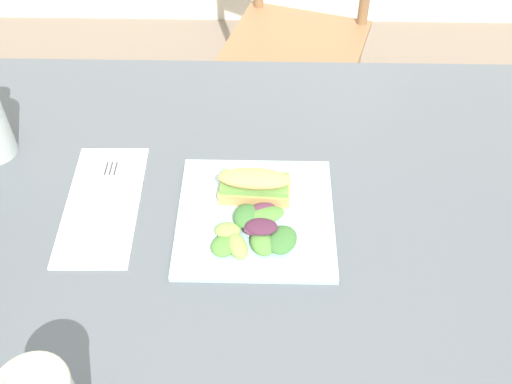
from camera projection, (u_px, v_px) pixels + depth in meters
name	position (u px, v px, depth m)	size (l,w,h in m)	color
dining_table	(265.00, 270.00, 1.04)	(1.26, 0.88, 0.74)	#51565B
chair_wooden_far	(298.00, 37.00, 1.84)	(0.50, 0.50, 0.87)	#8E6642
plate_lunch	(255.00, 217.00, 0.95)	(0.25, 0.25, 0.01)	silver
sandwich_half_front	(254.00, 185.00, 0.96)	(0.12, 0.06, 0.06)	tan
salad_mixed_greens	(254.00, 232.00, 0.91)	(0.14, 0.12, 0.03)	#518438
napkin_folded	(103.00, 204.00, 0.98)	(0.12, 0.26, 0.00)	white
fork_on_napkin	(104.00, 195.00, 0.99)	(0.03, 0.19, 0.00)	silver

